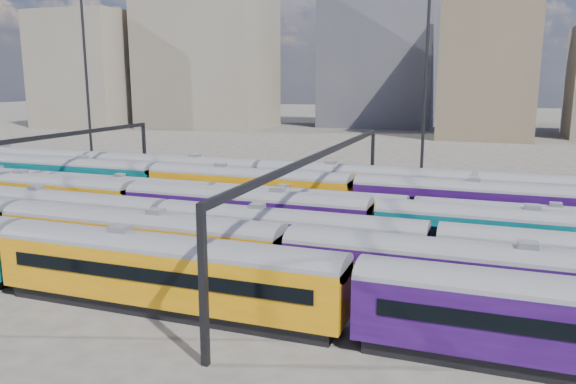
% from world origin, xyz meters
% --- Properties ---
extents(ground, '(500.00, 500.00, 0.00)m').
position_xyz_m(ground, '(0.00, 0.00, 0.00)').
color(ground, '#3C3733').
rests_on(ground, ground).
extents(rake_0, '(111.19, 3.26, 5.49)m').
position_xyz_m(rake_0, '(4.79, -15.00, 2.88)').
color(rake_0, black).
rests_on(rake_0, ground).
extents(rake_1, '(130.67, 3.19, 5.37)m').
position_xyz_m(rake_1, '(10.49, -10.00, 2.82)').
color(rake_1, black).
rests_on(rake_1, ground).
extents(rake_3, '(131.23, 3.20, 5.40)m').
position_xyz_m(rake_3, '(-7.81, 0.00, 2.83)').
color(rake_3, black).
rests_on(rake_3, ground).
extents(rake_4, '(111.45, 2.72, 4.56)m').
position_xyz_m(rake_4, '(16.34, 5.00, 2.40)').
color(rake_4, black).
rests_on(rake_4, ground).
extents(rake_5, '(132.72, 3.23, 5.46)m').
position_xyz_m(rake_5, '(-12.01, 10.00, 2.87)').
color(rake_5, black).
rests_on(rake_5, ground).
extents(rake_6, '(136.00, 3.31, 5.60)m').
position_xyz_m(rake_6, '(-1.67, 15.00, 2.94)').
color(rake_6, black).
rests_on(rake_6, ground).
extents(gantry_1, '(0.35, 40.35, 8.03)m').
position_xyz_m(gantry_1, '(-20.00, 0.00, 6.79)').
color(gantry_1, black).
rests_on(gantry_1, ground).
extents(gantry_2, '(0.35, 40.35, 8.03)m').
position_xyz_m(gantry_2, '(10.00, 0.00, 6.79)').
color(gantry_2, black).
rests_on(gantry_2, ground).
extents(mast_1, '(1.40, 0.50, 25.60)m').
position_xyz_m(mast_1, '(-30.00, 22.00, 13.97)').
color(mast_1, black).
rests_on(mast_1, ground).
extents(mast_3, '(1.40, 0.50, 25.60)m').
position_xyz_m(mast_3, '(15.00, 24.00, 13.97)').
color(mast_3, black).
rests_on(mast_3, ground).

